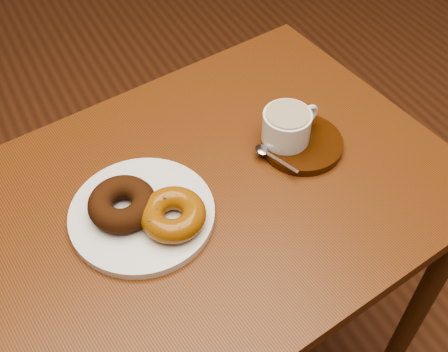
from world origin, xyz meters
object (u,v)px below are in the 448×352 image
cafe_table (215,230)px  saucer (302,143)px  donut_plate (142,214)px  coffee_cup (287,126)px

cafe_table → saucer: bearing=-3.2°
donut_plate → coffee_cup: (0.31, 0.03, 0.04)m
cafe_table → donut_plate: (-0.14, -0.00, 0.14)m
cafe_table → saucer: size_ratio=5.99×
cafe_table → coffee_cup: (0.17, 0.03, 0.18)m
cafe_table → coffee_cup: coffee_cup is taller
coffee_cup → cafe_table: bearing=-175.9°
cafe_table → coffee_cup: 0.25m
cafe_table → donut_plate: 0.19m
cafe_table → saucer: 0.24m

